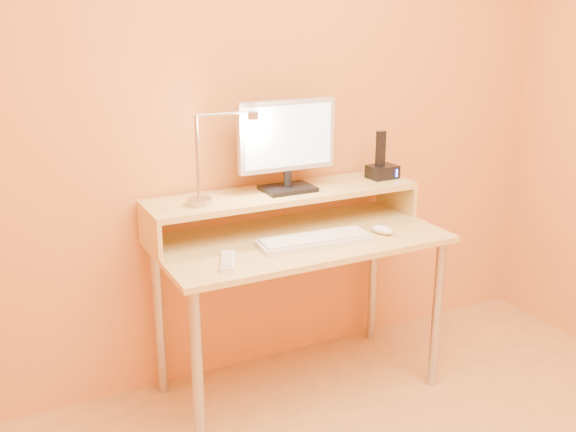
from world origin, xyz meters
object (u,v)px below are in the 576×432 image
monitor_panel (287,135)px  keyboard (315,241)px  mouse (382,230)px  remote_control (228,261)px  phone_dock (382,172)px  lamp_base (199,202)px

monitor_panel → keyboard: 0.47m
mouse → remote_control: size_ratio=0.56×
monitor_panel → mouse: 0.57m
phone_dock → keyboard: (-0.49, -0.25, -0.18)m
remote_control → lamp_base: bearing=115.7°
phone_dock → mouse: bearing=-125.0°
lamp_base → keyboard: 0.49m
monitor_panel → remote_control: (-0.40, -0.31, -0.39)m
lamp_base → keyboard: bearing=-28.8°
monitor_panel → mouse: size_ratio=4.19×
monitor_panel → lamp_base: (-0.41, -0.04, -0.23)m
keyboard → mouse: mouse is taller
phone_dock → mouse: phone_dock is taller
monitor_panel → mouse: (0.31, -0.28, -0.38)m
keyboard → remote_control: (-0.39, -0.04, -0.00)m
keyboard → remote_control: size_ratio=2.50×
mouse → remote_control: bearing=162.8°
phone_dock → remote_control: phone_dock is taller
monitor_panel → lamp_base: size_ratio=4.37×
phone_dock → keyboard: size_ratio=0.28×
phone_dock → lamp_base: bearing=-179.9°
keyboard → remote_control: keyboard is taller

